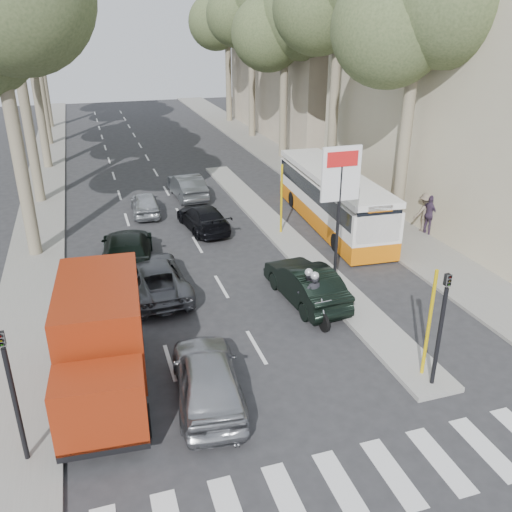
# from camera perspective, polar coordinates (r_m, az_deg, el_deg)

# --- Properties ---
(ground) EXTENTS (120.00, 120.00, 0.00)m
(ground) POSITION_cam_1_polar(r_m,az_deg,el_deg) (16.41, 5.30, -12.65)
(ground) COLOR #28282B
(ground) RESTS_ON ground
(sidewalk_right) EXTENTS (3.20, 70.00, 0.12)m
(sidewalk_right) POSITION_cam_1_polar(r_m,az_deg,el_deg) (40.78, 2.88, 10.09)
(sidewalk_right) COLOR gray
(sidewalk_right) RESTS_ON ground
(median_left) EXTENTS (2.40, 64.00, 0.12)m
(median_left) POSITION_cam_1_polar(r_m,az_deg,el_deg) (41.28, -21.13, 8.70)
(median_left) COLOR gray
(median_left) RESTS_ON ground
(traffic_island) EXTENTS (1.50, 26.00, 0.16)m
(traffic_island) POSITION_cam_1_polar(r_m,az_deg,el_deg) (26.45, 2.62, 2.41)
(traffic_island) COLOR gray
(traffic_island) RESTS_ON ground
(building_near) EXTENTS (11.00, 18.00, 18.00)m
(building_near) POSITION_cam_1_polar(r_m,az_deg,el_deg) (31.89, 24.88, 20.51)
(building_near) COLOR #C0B898
(building_near) RESTS_ON ground
(building_far) EXTENTS (11.00, 20.00, 16.00)m
(building_far) POSITION_cam_1_polar(r_m,az_deg,el_deg) (50.61, 7.12, 21.71)
(building_far) COLOR #B7A88E
(building_far) RESTS_ON ground
(billboard) EXTENTS (1.50, 12.10, 5.60)m
(billboard) POSITION_cam_1_polar(r_m,az_deg,el_deg) (20.05, 8.78, 6.07)
(billboard) COLOR yellow
(billboard) RESTS_ON ground
(traffic_light_island) EXTENTS (0.16, 0.41, 3.60)m
(traffic_light_island) POSITION_cam_1_polar(r_m,az_deg,el_deg) (15.46, 19.09, -5.55)
(traffic_light_island) COLOR black
(traffic_light_island) RESTS_ON ground
(traffic_light_left) EXTENTS (0.16, 0.41, 3.60)m
(traffic_light_left) POSITION_cam_1_polar(r_m,az_deg,el_deg) (13.39, -24.53, -11.40)
(traffic_light_left) COLOR black
(traffic_light_left) RESTS_ON ground
(tree_l_c) EXTENTS (7.40, 7.20, 13.71)m
(tree_l_c) POSITION_cam_1_polar(r_m,az_deg,el_deg) (40.23, -23.02, 22.57)
(tree_l_c) COLOR #6B604C
(tree_l_c) RESTS_ON ground
(tree_l_e) EXTENTS (7.40, 7.20, 14.49)m
(tree_l_e) POSITION_cam_1_polar(r_m,az_deg,el_deg) (56.22, -22.32, 23.26)
(tree_l_e) COLOR #6B604C
(tree_l_e) RESTS_ON ground
(tree_r_a) EXTENTS (7.40, 7.20, 14.10)m
(tree_r_a) POSITION_cam_1_polar(r_m,az_deg,el_deg) (26.52, 17.02, 24.32)
(tree_r_a) COLOR #6B604C
(tree_r_a) RESTS_ON ground
(tree_r_c) EXTENTS (7.40, 7.20, 13.32)m
(tree_r_c) POSITION_cam_1_polar(r_m,az_deg,el_deg) (40.80, 3.19, 23.75)
(tree_r_c) COLOR #6B604C
(tree_r_c) RESTS_ON ground
(tree_r_e) EXTENTS (7.40, 7.20, 14.10)m
(tree_r_e) POSITION_cam_1_polar(r_m,az_deg,el_deg) (56.11, -2.95, 24.48)
(tree_r_e) COLOR #6B604C
(tree_r_e) RESTS_ON ground
(silver_hatchback) EXTENTS (2.23, 4.55, 1.49)m
(silver_hatchback) POSITION_cam_1_polar(r_m,az_deg,el_deg) (15.16, -5.13, -12.61)
(silver_hatchback) COLOR #A0A2A8
(silver_hatchback) RESTS_ON ground
(dark_hatchback) EXTENTS (1.89, 4.52, 1.45)m
(dark_hatchback) POSITION_cam_1_polar(r_m,az_deg,el_deg) (20.12, 5.24, -2.85)
(dark_hatchback) COLOR black
(dark_hatchback) RESTS_ON ground
(queue_car_a) EXTENTS (2.52, 5.00, 1.36)m
(queue_car_a) POSITION_cam_1_polar(r_m,az_deg,el_deg) (20.98, -10.80, -2.18)
(queue_car_a) COLOR #494B51
(queue_car_a) RESTS_ON ground
(queue_car_b) EXTENTS (2.20, 4.45, 1.24)m
(queue_car_b) POSITION_cam_1_polar(r_m,az_deg,el_deg) (27.04, -5.60, 4.03)
(queue_car_b) COLOR black
(queue_car_b) RESTS_ON ground
(queue_car_c) EXTENTS (1.56, 3.60, 1.21)m
(queue_car_c) POSITION_cam_1_polar(r_m,az_deg,el_deg) (29.69, -11.59, 5.44)
(queue_car_c) COLOR #B0B4B8
(queue_car_c) RESTS_ON ground
(queue_car_d) EXTENTS (1.73, 4.35, 1.41)m
(queue_car_d) POSITION_cam_1_polar(r_m,az_deg,el_deg) (32.10, -7.26, 7.32)
(queue_car_d) COLOR #4E5155
(queue_car_d) RESTS_ON ground
(queue_car_e) EXTENTS (2.66, 5.41, 1.51)m
(queue_car_e) POSITION_cam_1_polar(r_m,az_deg,el_deg) (23.41, -13.39, 0.61)
(queue_car_e) COLOR black
(queue_car_e) RESTS_ON ground
(red_truck) EXTENTS (2.60, 5.92, 3.08)m
(red_truck) POSITION_cam_1_polar(r_m,az_deg,el_deg) (15.56, -15.95, -8.60)
(red_truck) COLOR black
(red_truck) RESTS_ON ground
(city_bus) EXTENTS (2.95, 10.62, 2.77)m
(city_bus) POSITION_cam_1_polar(r_m,az_deg,el_deg) (27.63, 8.01, 6.18)
(city_bus) COLOR orange
(city_bus) RESTS_ON ground
(motorcycle) EXTENTS (0.82, 2.21, 1.87)m
(motorcycle) POSITION_cam_1_polar(r_m,az_deg,el_deg) (18.98, 5.77, -4.19)
(motorcycle) COLOR black
(motorcycle) RESTS_ON ground
(pedestrian_near) EXTENTS (0.76, 1.21, 1.92)m
(pedestrian_near) POSITION_cam_1_polar(r_m,az_deg,el_deg) (27.26, 17.86, 4.16)
(pedestrian_near) COLOR #43324C
(pedestrian_near) RESTS_ON sidewalk_right
(pedestrian_far) EXTENTS (1.23, 0.55, 1.90)m
(pedestrian_far) POSITION_cam_1_polar(r_m,az_deg,el_deg) (27.58, 17.38, 4.42)
(pedestrian_far) COLOR #706354
(pedestrian_far) RESTS_ON sidewalk_right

